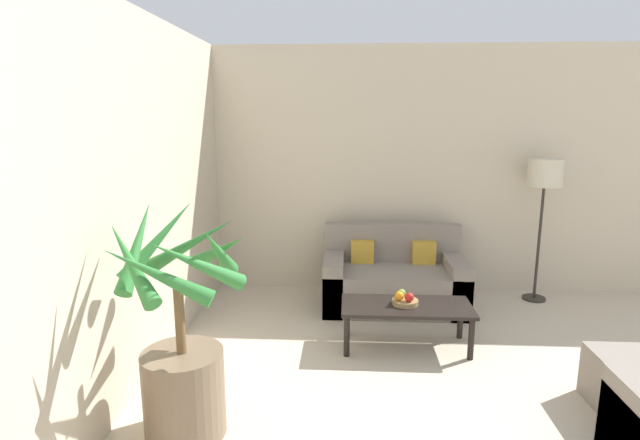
% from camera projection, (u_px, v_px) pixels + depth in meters
% --- Properties ---
extents(wall_back, '(8.33, 0.06, 2.70)m').
position_uv_depth(wall_back, '(520.00, 172.00, 5.46)').
color(wall_back, beige).
rests_on(wall_back, ground_plane).
extents(wall_left, '(0.06, 7.86, 2.70)m').
position_uv_depth(wall_left, '(52.00, 235.00, 2.56)').
color(wall_left, beige).
rests_on(wall_left, ground_plane).
extents(potted_palm, '(0.88, 0.88, 1.47)m').
position_uv_depth(potted_palm, '(182.00, 357.00, 3.03)').
color(potted_palm, brown).
rests_on(potted_palm, ground_plane).
extents(sofa_loveseat, '(1.44, 0.79, 0.82)m').
position_uv_depth(sofa_loveseat, '(393.00, 280.00, 5.19)').
color(sofa_loveseat, gray).
rests_on(sofa_loveseat, ground_plane).
extents(floor_lamp, '(0.35, 0.35, 1.52)m').
position_uv_depth(floor_lamp, '(545.00, 180.00, 5.15)').
color(floor_lamp, '#2D2823').
rests_on(floor_lamp, ground_plane).
extents(coffee_table, '(1.10, 0.50, 0.38)m').
position_uv_depth(coffee_table, '(406.00, 310.00, 4.24)').
color(coffee_table, black).
rests_on(coffee_table, ground_plane).
extents(fruit_bowl, '(0.22, 0.22, 0.04)m').
position_uv_depth(fruit_bowl, '(405.00, 302.00, 4.24)').
color(fruit_bowl, '#997A4C').
rests_on(fruit_bowl, coffee_table).
extents(apple_red, '(0.08, 0.08, 0.08)m').
position_uv_depth(apple_red, '(409.00, 297.00, 4.18)').
color(apple_red, red).
rests_on(apple_red, fruit_bowl).
extents(apple_green, '(0.07, 0.07, 0.07)m').
position_uv_depth(apple_green, '(402.00, 293.00, 4.29)').
color(apple_green, olive).
rests_on(apple_green, fruit_bowl).
extents(orange_fruit, '(0.08, 0.08, 0.08)m').
position_uv_depth(orange_fruit, '(399.00, 296.00, 4.21)').
color(orange_fruit, orange).
rests_on(orange_fruit, fruit_bowl).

